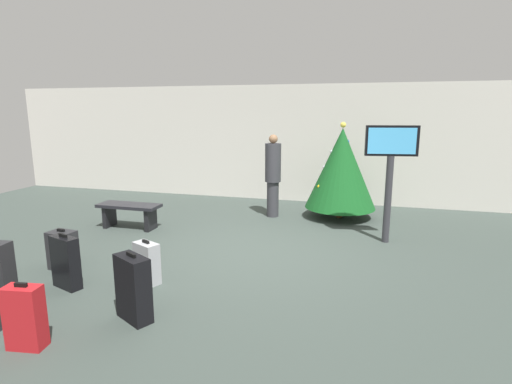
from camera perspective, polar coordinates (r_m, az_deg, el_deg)
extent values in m
plane|color=#38423D|center=(6.56, -0.72, -8.45)|extent=(16.00, 16.00, 0.00)
cube|color=beige|center=(10.08, 5.54, 6.91)|extent=(16.00, 0.20, 2.88)
cylinder|color=#4C3319|center=(8.72, 11.86, -2.85)|extent=(0.12, 0.12, 0.22)
cone|color=#14511E|center=(8.54, 12.12, 3.34)|extent=(1.48, 1.48, 1.68)
sphere|color=#F2D84C|center=(8.46, 12.38, 9.38)|extent=(0.12, 0.12, 0.12)
sphere|color=blue|center=(8.55, 12.94, 7.05)|extent=(0.08, 0.08, 0.08)
sphere|color=silver|center=(8.50, 10.82, 5.70)|extent=(0.08, 0.08, 0.08)
sphere|color=silver|center=(8.54, 9.81, 3.53)|extent=(0.08, 0.08, 0.08)
sphere|color=red|center=(8.83, 9.56, 2.01)|extent=(0.08, 0.08, 0.08)
sphere|color=yellow|center=(8.36, 9.03, 0.77)|extent=(0.08, 0.08, 0.08)
sphere|color=yellow|center=(8.84, 11.75, 4.10)|extent=(0.08, 0.08, 0.08)
cylinder|color=#333338|center=(7.17, 18.36, -1.06)|extent=(0.12, 0.12, 1.50)
cube|color=black|center=(7.03, 18.88, 6.96)|extent=(0.86, 0.21, 0.51)
cube|color=#4CB2F2|center=(6.98, 18.90, 6.93)|extent=(0.77, 0.13, 0.43)
cube|color=black|center=(8.06, -17.73, -1.87)|extent=(1.21, 0.44, 0.06)
cube|color=black|center=(8.36, -20.24, -3.25)|extent=(0.08, 0.35, 0.42)
cube|color=black|center=(7.88, -14.85, -3.80)|extent=(0.08, 0.35, 0.42)
cylinder|color=#333338|center=(8.58, 2.41, -1.01)|extent=(0.25, 0.25, 0.76)
cylinder|color=#333338|center=(8.44, 2.46, 4.22)|extent=(0.43, 0.43, 0.81)
sphere|color=#8C6647|center=(8.39, 2.49, 7.60)|extent=(0.19, 0.19, 0.19)
cube|color=black|center=(5.71, -25.60, -9.08)|extent=(0.45, 0.29, 0.68)
cube|color=black|center=(5.60, -25.92, -5.62)|extent=(0.15, 0.08, 0.04)
cube|color=#B2191E|center=(4.54, -30.19, -15.27)|extent=(0.37, 0.23, 0.63)
cube|color=black|center=(4.41, -30.63, -11.37)|extent=(0.12, 0.05, 0.04)
cube|color=black|center=(4.61, -17.17, -13.05)|extent=(0.49, 0.39, 0.72)
cube|color=black|center=(4.47, -17.46, -8.58)|extent=(0.15, 0.10, 0.04)
cube|color=#232326|center=(6.42, -25.94, -7.48)|extent=(0.39, 0.31, 0.55)
cube|color=black|center=(6.34, -26.17, -4.94)|extent=(0.13, 0.04, 0.04)
cube|color=#9EA0A5|center=(5.52, -15.35, -9.77)|extent=(0.40, 0.32, 0.55)
cube|color=black|center=(5.42, -15.52, -6.86)|extent=(0.13, 0.08, 0.04)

